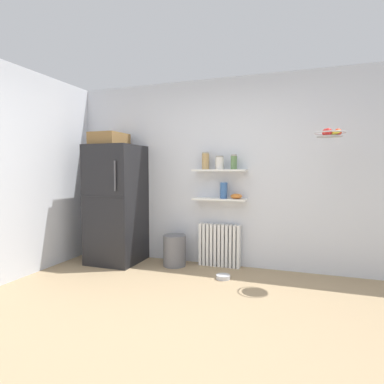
% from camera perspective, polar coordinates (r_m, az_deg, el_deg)
% --- Properties ---
extents(ground_plane, '(7.04, 7.04, 0.00)m').
position_cam_1_polar(ground_plane, '(3.30, -1.56, -19.89)').
color(ground_plane, '#9E8460').
extents(back_wall, '(7.04, 0.10, 2.60)m').
position_cam_1_polar(back_wall, '(4.51, 5.46, 3.45)').
color(back_wall, silver).
rests_on(back_wall, ground_plane).
extents(side_wall_left, '(0.10, 4.80, 2.60)m').
position_cam_1_polar(side_wall_left, '(4.43, -29.44, 2.97)').
color(side_wall_left, silver).
rests_on(side_wall_left, ground_plane).
extents(refrigerator, '(0.69, 0.73, 1.87)m').
position_cam_1_polar(refrigerator, '(4.75, -13.42, -1.63)').
color(refrigerator, black).
rests_on(refrigerator, ground_plane).
extents(radiator, '(0.58, 0.12, 0.59)m').
position_cam_1_polar(radiator, '(4.50, 4.95, -9.47)').
color(radiator, white).
rests_on(radiator, ground_plane).
extents(wall_shelf_lower, '(0.73, 0.22, 0.02)m').
position_cam_1_polar(wall_shelf_lower, '(4.37, 4.90, -1.30)').
color(wall_shelf_lower, white).
extents(wall_shelf_upper, '(0.73, 0.22, 0.02)m').
position_cam_1_polar(wall_shelf_upper, '(4.35, 4.93, 3.88)').
color(wall_shelf_upper, white).
extents(storage_jar_0, '(0.10, 0.10, 0.24)m').
position_cam_1_polar(storage_jar_0, '(4.41, 2.44, 5.59)').
color(storage_jar_0, tan).
rests_on(storage_jar_0, wall_shelf_upper).
extents(storage_jar_1, '(0.11, 0.11, 0.18)m').
position_cam_1_polar(storage_jar_1, '(4.35, 4.94, 5.24)').
color(storage_jar_1, silver).
rests_on(storage_jar_1, wall_shelf_upper).
extents(storage_jar_2, '(0.09, 0.09, 0.20)m').
position_cam_1_polar(storage_jar_2, '(4.31, 7.51, 5.33)').
color(storage_jar_2, '#5B7F4C').
rests_on(storage_jar_2, wall_shelf_upper).
extents(vase, '(0.10, 0.10, 0.22)m').
position_cam_1_polar(vase, '(4.34, 5.69, 0.28)').
color(vase, '#38609E').
rests_on(vase, wall_shelf_lower).
extents(shelf_bowl, '(0.16, 0.16, 0.07)m').
position_cam_1_polar(shelf_bowl, '(4.31, 7.93, -0.75)').
color(shelf_bowl, orange).
rests_on(shelf_bowl, wall_shelf_lower).
extents(trash_bin, '(0.32, 0.32, 0.43)m').
position_cam_1_polar(trash_bin, '(4.53, -3.15, -10.40)').
color(trash_bin, slate).
rests_on(trash_bin, ground_plane).
extents(pet_food_bowl, '(0.17, 0.17, 0.05)m').
position_cam_1_polar(pet_food_bowl, '(4.07, 5.60, -14.89)').
color(pet_food_bowl, '#B7B7BC').
rests_on(pet_food_bowl, ground_plane).
extents(hanging_fruit_basket, '(0.33, 0.33, 0.10)m').
position_cam_1_polar(hanging_fruit_basket, '(3.86, 23.52, 9.64)').
color(hanging_fruit_basket, '#B2B2B7').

